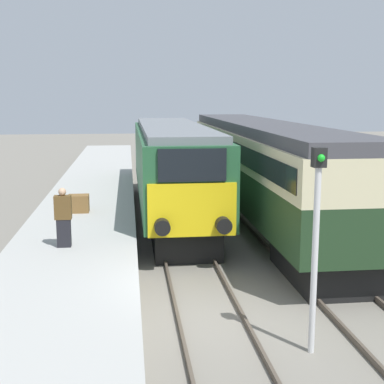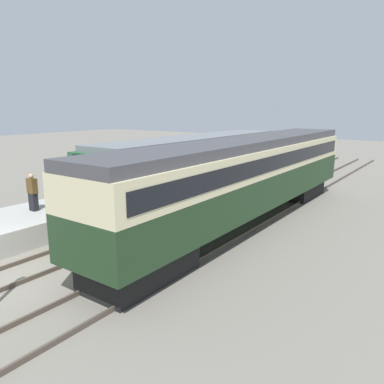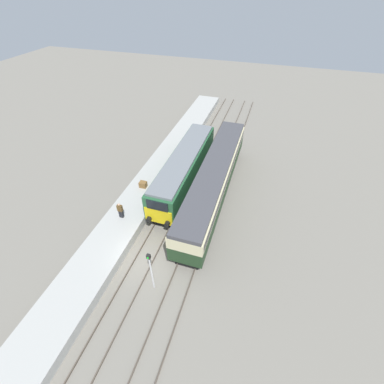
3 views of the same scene
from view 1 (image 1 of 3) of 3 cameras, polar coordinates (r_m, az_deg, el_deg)
ground_plane at (r=12.21m, az=1.92°, el=-13.33°), size 120.00×120.00×0.00m
platform_left at (r=19.63m, az=-11.25°, el=-3.02°), size 3.50×50.00×0.90m
rails_near_track at (r=16.85m, az=-0.66°, el=-6.35°), size 1.51×60.00×0.14m
rails_far_track at (r=17.53m, az=10.52°, el=-5.87°), size 1.50×60.00×0.14m
locomotive at (r=21.49m, az=-2.15°, el=2.79°), size 2.70×14.13×3.75m
passenger_carriage at (r=21.00m, az=7.38°, el=3.24°), size 2.75×18.12×3.87m
person_on_platform at (r=14.58m, az=-13.56°, el=-2.70°), size 0.44×0.26×1.60m
signal_post at (r=10.19m, az=13.07°, el=-4.39°), size 0.24×0.28×3.96m
luggage_crate at (r=18.93m, az=-12.00°, el=-1.21°), size 0.70×0.56×0.60m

